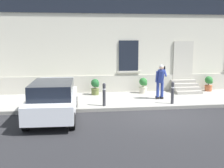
# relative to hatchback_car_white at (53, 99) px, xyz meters

# --- Properties ---
(ground_plane) EXTENTS (80.00, 80.00, 0.00)m
(ground_plane) POSITION_rel_hatchback_car_white_xyz_m (4.39, -0.06, -0.79)
(ground_plane) COLOR #232326
(sidewalk) EXTENTS (24.00, 3.60, 0.15)m
(sidewalk) POSITION_rel_hatchback_car_white_xyz_m (4.39, 2.74, -0.71)
(sidewalk) COLOR #99968E
(sidewalk) RESTS_ON ground
(curb_edge) EXTENTS (24.00, 0.12, 0.15)m
(curb_edge) POSITION_rel_hatchback_car_white_xyz_m (4.39, 0.88, -0.71)
(curb_edge) COLOR gray
(curb_edge) RESTS_ON ground
(building_facade) EXTENTS (24.00, 1.52, 7.50)m
(building_facade) POSITION_rel_hatchback_car_white_xyz_m (4.40, 5.23, 2.94)
(building_facade) COLOR beige
(building_facade) RESTS_ON ground
(entrance_stoop) EXTENTS (1.46, 1.28, 0.64)m
(entrance_stoop) POSITION_rel_hatchback_car_white_xyz_m (7.08, 4.06, -0.40)
(entrance_stoop) COLOR #9E998E
(entrance_stoop) RESTS_ON sidewalk
(hatchback_car_white) EXTENTS (1.91, 4.12, 1.50)m
(hatchback_car_white) POSITION_rel_hatchback_car_white_xyz_m (0.00, 0.00, 0.00)
(hatchback_car_white) COLOR white
(hatchback_car_white) RESTS_ON ground
(bollard_near_person) EXTENTS (0.15, 0.15, 1.04)m
(bollard_near_person) POSITION_rel_hatchback_car_white_xyz_m (5.34, 1.29, -0.08)
(bollard_near_person) COLOR #333338
(bollard_near_person) RESTS_ON sidewalk
(bollard_far_left) EXTENTS (0.15, 0.15, 1.04)m
(bollard_far_left) POSITION_rel_hatchback_car_white_xyz_m (2.15, 1.29, -0.08)
(bollard_far_left) COLOR #333338
(bollard_far_left) RESTS_ON sidewalk
(person_on_phone) EXTENTS (0.51, 0.52, 1.74)m
(person_on_phone) POSITION_rel_hatchback_car_white_xyz_m (5.08, 2.34, 0.36)
(person_on_phone) COLOR navy
(person_on_phone) RESTS_ON sidewalk
(planter_charcoal) EXTENTS (0.44, 0.44, 0.86)m
(planter_charcoal) POSITION_rel_hatchback_car_white_xyz_m (-0.74, 3.93, -0.18)
(planter_charcoal) COLOR #2D2D30
(planter_charcoal) RESTS_ON sidewalk
(planter_olive) EXTENTS (0.44, 0.44, 0.86)m
(planter_olive) POSITION_rel_hatchback_car_white_xyz_m (1.94, 3.89, -0.18)
(planter_olive) COLOR #606B38
(planter_olive) RESTS_ON sidewalk
(planter_cream) EXTENTS (0.44, 0.44, 0.86)m
(planter_cream) POSITION_rel_hatchback_car_white_xyz_m (4.62, 4.00, -0.18)
(planter_cream) COLOR beige
(planter_cream) RESTS_ON sidewalk
(planter_terracotta) EXTENTS (0.44, 0.44, 0.86)m
(planter_terracotta) POSITION_rel_hatchback_car_white_xyz_m (8.53, 4.11, -0.18)
(planter_terracotta) COLOR #B25B38
(planter_terracotta) RESTS_ON sidewalk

